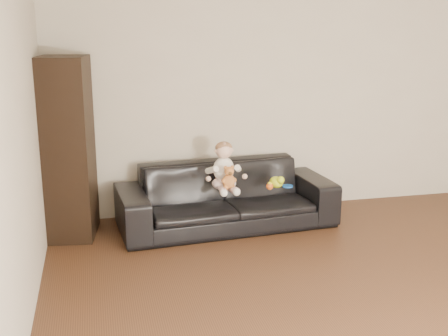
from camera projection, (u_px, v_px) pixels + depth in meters
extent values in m
plane|color=#472A19|center=(414.00, 330.00, 3.76)|extent=(5.50, 5.50, 0.00)
plane|color=#BFB5A0|center=(284.00, 90.00, 6.03)|extent=(5.00, 0.00, 5.00)
imported|color=black|center=(226.00, 196.00, 5.64)|extent=(2.21, 1.01, 0.63)
cube|color=black|center=(68.00, 149.00, 5.26)|extent=(0.50, 0.64, 1.71)
cube|color=silver|center=(68.00, 108.00, 5.17)|extent=(0.21, 0.27, 0.28)
ellipsoid|color=beige|center=(224.00, 183.00, 5.49)|extent=(0.25, 0.22, 0.13)
ellipsoid|color=white|center=(224.00, 169.00, 5.47)|extent=(0.21, 0.17, 0.25)
sphere|color=beige|center=(224.00, 150.00, 5.40)|extent=(0.17, 0.17, 0.16)
ellipsoid|color=#8C603F|center=(224.00, 148.00, 5.41)|extent=(0.17, 0.17, 0.12)
cylinder|color=beige|center=(223.00, 190.00, 5.34)|extent=(0.08, 0.20, 0.08)
cylinder|color=beige|center=(233.00, 189.00, 5.36)|extent=(0.08, 0.20, 0.08)
sphere|color=white|center=(224.00, 193.00, 5.24)|extent=(0.07, 0.07, 0.07)
sphere|color=white|center=(236.00, 192.00, 5.26)|extent=(0.07, 0.07, 0.07)
cylinder|color=white|center=(212.00, 170.00, 5.38)|extent=(0.06, 0.17, 0.11)
cylinder|color=white|center=(238.00, 168.00, 5.44)|extent=(0.06, 0.17, 0.11)
ellipsoid|color=#BA6F35|center=(229.00, 181.00, 5.33)|extent=(0.13, 0.12, 0.14)
sphere|color=#BA6F35|center=(229.00, 171.00, 5.29)|extent=(0.10, 0.10, 0.09)
sphere|color=#BA6F35|center=(225.00, 168.00, 5.28)|extent=(0.04, 0.04, 0.04)
sphere|color=#BA6F35|center=(232.00, 167.00, 5.30)|extent=(0.04, 0.04, 0.04)
sphere|color=#593819|center=(230.00, 173.00, 5.25)|extent=(0.04, 0.04, 0.04)
ellipsoid|color=#C6E21A|center=(276.00, 182.00, 5.56)|extent=(0.14, 0.16, 0.11)
sphere|color=orange|center=(270.00, 186.00, 5.49)|extent=(0.08, 0.08, 0.07)
cylinder|color=blue|center=(288.00, 186.00, 5.60)|extent=(0.12, 0.12, 0.01)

